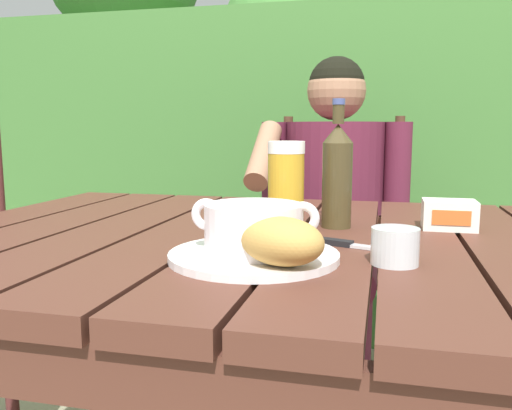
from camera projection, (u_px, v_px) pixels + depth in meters
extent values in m
cube|color=#522C21|center=(56.00, 231.00, 1.13)|extent=(0.14, 0.99, 0.04)
cube|color=#522C21|center=(119.00, 234.00, 1.10)|extent=(0.14, 0.99, 0.04)
cube|color=#522C21|center=(187.00, 238.00, 1.06)|extent=(0.14, 0.99, 0.04)
cube|color=#522C21|center=(259.00, 241.00, 1.03)|extent=(0.14, 0.99, 0.04)
cube|color=#522C21|center=(336.00, 245.00, 0.99)|extent=(0.14, 0.99, 0.04)
cube|color=#522C21|center=(419.00, 250.00, 0.96)|extent=(0.14, 0.99, 0.04)
cube|color=#522C21|center=(508.00, 254.00, 0.92)|extent=(0.14, 0.99, 0.04)
cube|color=#522C21|center=(162.00, 379.00, 0.59)|extent=(1.30, 0.03, 0.08)
cube|color=#522C21|center=(297.00, 227.00, 1.48)|extent=(1.30, 0.03, 0.08)
cube|color=#522C21|center=(99.00, 318.00, 1.67)|extent=(0.06, 0.06, 0.72)
cube|color=#407233|center=(334.00, 174.00, 2.53)|extent=(3.74, 0.60, 1.47)
cylinder|color=#4C3823|center=(299.00, 205.00, 2.75)|extent=(0.10, 0.10, 1.12)
sphere|color=#407233|center=(301.00, 44.00, 2.63)|extent=(0.82, 0.82, 0.82)
cylinder|color=#4C3823|center=(131.00, 162.00, 2.94)|extent=(0.10, 0.10, 1.53)
cylinder|color=#4B2D1E|center=(394.00, 358.00, 1.69)|extent=(0.04, 0.04, 0.45)
cylinder|color=#4B2D1E|center=(266.00, 345.00, 1.79)|extent=(0.04, 0.04, 0.45)
cylinder|color=#4B2D1E|center=(392.00, 316.00, 2.07)|extent=(0.04, 0.04, 0.45)
cylinder|color=#4B2D1E|center=(287.00, 307.00, 2.17)|extent=(0.04, 0.04, 0.45)
cube|color=#4B2D1E|center=(335.00, 267.00, 1.89)|extent=(0.46, 0.43, 0.02)
cylinder|color=#4B2D1E|center=(397.00, 189.00, 1.99)|extent=(0.04, 0.04, 0.55)
cylinder|color=#4B2D1E|center=(288.00, 186.00, 2.09)|extent=(0.04, 0.04, 0.55)
cube|color=#4B2D1E|center=(341.00, 209.00, 2.06)|extent=(0.42, 0.02, 0.04)
cube|color=#4B2D1E|center=(342.00, 174.00, 2.04)|extent=(0.42, 0.02, 0.04)
cube|color=#4B2D1E|center=(342.00, 138.00, 2.02)|extent=(0.42, 0.02, 0.04)
cylinder|color=#5A1D32|center=(352.00, 368.00, 1.62)|extent=(0.11, 0.11, 0.45)
cylinder|color=#5A1D32|center=(357.00, 270.00, 1.67)|extent=(0.13, 0.40, 0.13)
cylinder|color=#5A1D32|center=(297.00, 362.00, 1.66)|extent=(0.11, 0.11, 0.45)
cylinder|color=#5A1D32|center=(303.00, 266.00, 1.71)|extent=(0.13, 0.40, 0.13)
cylinder|color=#5A1D32|center=(334.00, 192.00, 1.76)|extent=(0.32, 0.32, 0.46)
sphere|color=#986C50|center=(336.00, 91.00, 1.71)|extent=(0.19, 0.19, 0.19)
sphere|color=black|center=(337.00, 85.00, 1.70)|extent=(0.18, 0.18, 0.18)
cylinder|color=#5A1D32|center=(398.00, 163.00, 1.67)|extent=(0.08, 0.08, 0.26)
cylinder|color=#5A1D32|center=(274.00, 161.00, 1.77)|extent=(0.08, 0.08, 0.26)
cylinder|color=#986C50|center=(264.00, 155.00, 1.61)|extent=(0.07, 0.25, 0.21)
cylinder|color=#582826|center=(11.00, 389.00, 1.51)|extent=(0.04, 0.04, 0.44)
cylinder|color=white|center=(254.00, 256.00, 0.81)|extent=(0.26, 0.26, 0.01)
cylinder|color=white|center=(254.00, 228.00, 0.81)|extent=(0.15, 0.15, 0.07)
cylinder|color=#984D1E|center=(254.00, 218.00, 0.80)|extent=(0.13, 0.13, 0.01)
torus|color=white|center=(207.00, 214.00, 0.82)|extent=(0.05, 0.01, 0.05)
torus|color=white|center=(303.00, 218.00, 0.79)|extent=(0.05, 0.01, 0.05)
ellipsoid|color=#BE8F44|center=(282.00, 241.00, 0.73)|extent=(0.16, 0.14, 0.07)
cylinder|color=gold|center=(286.00, 193.00, 1.02)|extent=(0.07, 0.07, 0.15)
cylinder|color=white|center=(286.00, 147.00, 1.00)|extent=(0.07, 0.07, 0.02)
cylinder|color=#43381F|center=(337.00, 186.00, 1.06)|extent=(0.06, 0.06, 0.17)
cone|color=#43381F|center=(338.00, 133.00, 1.05)|extent=(0.06, 0.06, 0.04)
cylinder|color=#43381F|center=(339.00, 114.00, 1.04)|extent=(0.02, 0.02, 0.04)
cylinder|color=#435088|center=(339.00, 102.00, 1.04)|extent=(0.03, 0.03, 0.01)
cylinder|color=silver|center=(395.00, 246.00, 0.78)|extent=(0.07, 0.07, 0.06)
cube|color=white|center=(449.00, 215.00, 1.05)|extent=(0.10, 0.08, 0.06)
cube|color=orange|center=(451.00, 218.00, 1.02)|extent=(0.07, 0.00, 0.03)
cube|color=silver|center=(368.00, 248.00, 0.88)|extent=(0.11, 0.05, 0.00)
cube|color=black|center=(336.00, 242.00, 0.91)|extent=(0.06, 0.04, 0.01)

